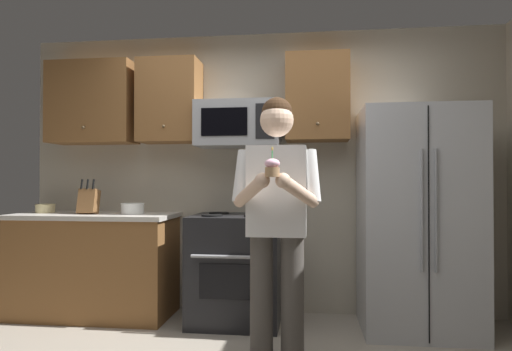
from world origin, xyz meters
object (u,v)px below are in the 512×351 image
Objects in this scene: microwave at (238,125)px; knife_block at (89,201)px; person at (277,215)px; oven_range at (236,268)px; refrigerator at (417,220)px; bowl_small_colored at (45,208)px; cupcake at (272,167)px; bowl_large_white at (133,208)px.

microwave reaches higher than knife_block.
knife_block is 0.18× the size of person.
microwave is 1.51m from knife_block.
person reaches higher than oven_range.
refrigerator is 1.02× the size of person.
bowl_small_colored is 2.60m from cupcake.
microwave is at bearing 89.98° from oven_range.
refrigerator reaches higher than bowl_small_colored.
microwave is at bearing 2.18° from bowl_small_colored.
knife_block is 1.84× the size of cupcake.
person is (0.42, -1.04, -0.72)m from microwave.
refrigerator is (1.50, -0.04, 0.44)m from oven_range.
knife_block is at bearing 179.80° from refrigerator.
oven_range is at bearing 178.50° from refrigerator.
oven_range is at bearing 114.69° from person.
oven_range is at bearing 1.26° from knife_block.
oven_range is 5.36× the size of cupcake.
cupcake is (1.76, -1.22, 0.26)m from knife_block.
knife_block is 1.53× the size of bowl_large_white.
knife_block is 1.81× the size of bowl_small_colored.
knife_block is 0.40m from bowl_large_white.
knife_block is at bearing -178.74° from oven_range.
knife_block is at bearing -173.60° from bowl_large_white.
bowl_small_colored is at bearing 178.44° from refrigerator.
bowl_small_colored is (-3.30, 0.09, 0.06)m from refrigerator.
oven_range is 1.56m from refrigerator.
microwave is at bearing 107.17° from cupcake.
bowl_large_white is 1.18× the size of bowl_small_colored.
refrigerator is 3.30m from bowl_small_colored.
microwave is 4.26× the size of cupcake.
bowl_large_white is 1.89m from cupcake.
microwave is at bearing 6.33° from bowl_large_white.
refrigerator is at bearing -0.20° from knife_block.
microwave is 1.33m from person.
refrigerator is 8.63× the size of bowl_large_white.
person reaches higher than bowl_small_colored.
oven_range is 5.28× the size of bowl_small_colored.
oven_range is 0.53× the size of person.
microwave reaches higher than bowl_small_colored.
cupcake is (-1.08, -1.21, 0.39)m from refrigerator.
knife_block is at bearing -173.65° from microwave.
bowl_large_white is at bearing 178.73° from refrigerator.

